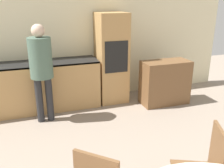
{
  "coord_description": "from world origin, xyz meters",
  "views": [
    {
      "loc": [
        -0.79,
        0.64,
        2.02
      ],
      "look_at": [
        0.05,
        3.11,
        1.12
      ],
      "focal_mm": 40.0,
      "sensor_mm": 36.0,
      "label": 1
    }
  ],
  "objects": [
    {
      "name": "kitchen_counter",
      "position": [
        -1.09,
        5.23,
        0.47
      ],
      "size": [
        3.07,
        0.6,
        0.91
      ],
      "color": "tan",
      "rests_on": "ground_plane"
    },
    {
      "name": "chair_far_right",
      "position": [
        0.66,
        2.2,
        0.52
      ],
      "size": [
        0.53,
        0.53,
        0.93
      ],
      "rotation": [
        0.0,
        0.0,
        4.28
      ],
      "color": "brown",
      "rests_on": "ground_plane"
    },
    {
      "name": "person_standing",
      "position": [
        -0.61,
        4.7,
        1.01
      ],
      "size": [
        0.37,
        0.37,
        1.65
      ],
      "color": "#262628",
      "rests_on": "ground_plane"
    },
    {
      "name": "oven_unit",
      "position": [
        0.77,
        5.24,
        0.88
      ],
      "size": [
        0.57,
        0.59,
        1.77
      ],
      "color": "tan",
      "rests_on": "ground_plane"
    },
    {
      "name": "wall_back",
      "position": [
        0.0,
        5.57,
        1.3
      ],
      "size": [
        6.94,
        0.05,
        2.6
      ],
      "color": "beige",
      "rests_on": "ground_plane"
    },
    {
      "name": "sideboard",
      "position": [
        1.72,
        4.73,
        0.43
      ],
      "size": [
        0.94,
        0.45,
        0.87
      ],
      "color": "brown",
      "rests_on": "ground_plane"
    }
  ]
}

